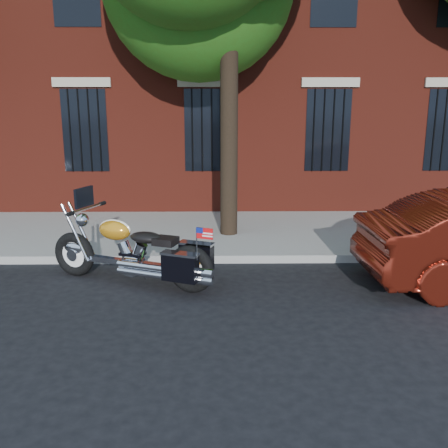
{
  "coord_description": "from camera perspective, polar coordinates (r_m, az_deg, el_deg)",
  "views": [
    {
      "loc": [
        0.26,
        -7.45,
        2.92
      ],
      "look_at": [
        0.37,
        0.8,
        0.88
      ],
      "focal_mm": 40.0,
      "sensor_mm": 36.0,
      "label": 1
    }
  ],
  "objects": [
    {
      "name": "ground",
      "position": [
        8.0,
        -2.6,
        -7.5
      ],
      "size": [
        120.0,
        120.0,
        0.0
      ],
      "primitive_type": "plane",
      "color": "black",
      "rests_on": "ground"
    },
    {
      "name": "curb",
      "position": [
        9.28,
        -2.34,
        -3.95
      ],
      "size": [
        40.0,
        0.16,
        0.15
      ],
      "primitive_type": "cube",
      "color": "gray",
      "rests_on": "ground"
    },
    {
      "name": "sidewalk",
      "position": [
        11.08,
        -2.08,
        -0.97
      ],
      "size": [
        40.0,
        3.6,
        0.15
      ],
      "primitive_type": "cube",
      "color": "gray",
      "rests_on": "ground"
    },
    {
      "name": "building",
      "position": [
        17.77,
        -1.72,
        23.9
      ],
      "size": [
        26.0,
        10.08,
        12.0
      ],
      "color": "maroon",
      "rests_on": "ground"
    },
    {
      "name": "motorcycle",
      "position": [
        8.12,
        -9.84,
        -3.46
      ],
      "size": [
        2.79,
        1.62,
        1.55
      ],
      "rotation": [
        0.0,
        0.0,
        -0.38
      ],
      "color": "black",
      "rests_on": "ground"
    }
  ]
}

